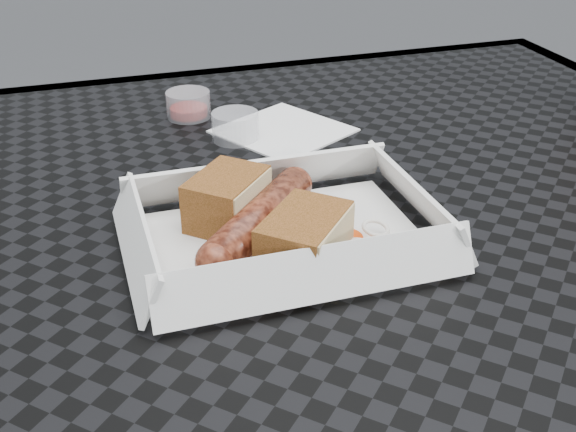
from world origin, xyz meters
name	(u,v)px	position (x,y,z in m)	size (l,w,h in m)	color
patio_table	(394,252)	(0.00, 0.00, 0.67)	(0.80, 0.80, 0.74)	black
food_tray	(284,240)	(-0.14, -0.07, 0.75)	(0.22, 0.15, 0.00)	white
bratwurst	(259,219)	(-0.15, -0.06, 0.76)	(0.13, 0.13, 0.03)	brown
bread_near	(227,199)	(-0.17, -0.03, 0.77)	(0.07, 0.05, 0.04)	brown
bread_far	(305,238)	(-0.13, -0.10, 0.77)	(0.08, 0.05, 0.04)	brown
veg_garnish	(368,243)	(-0.07, -0.10, 0.75)	(0.03, 0.03, 0.00)	#F0460A
napkin	(283,131)	(-0.07, 0.16, 0.75)	(0.12, 0.12, 0.00)	white
condiment_cup_sauce	(188,105)	(-0.16, 0.23, 0.76)	(0.05, 0.05, 0.03)	maroon
condiment_cup_empty	(235,126)	(-0.12, 0.15, 0.76)	(0.05, 0.05, 0.03)	silver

